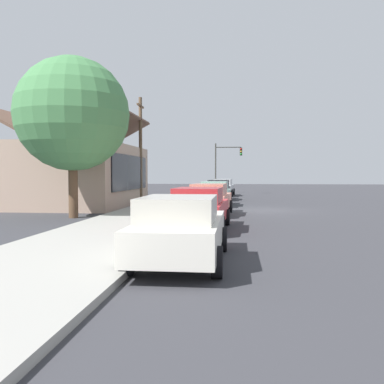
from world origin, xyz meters
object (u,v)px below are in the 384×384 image
object	(u,v)px
car_coral	(210,199)
utility_pole_wooden	(141,148)
car_silver	(223,187)
fire_hydrant_red	(188,201)
car_ivory	(181,229)
car_seafoam	(215,193)
traffic_light_main	(226,160)
car_cherry	(200,208)
shade_tree	(72,114)
car_charcoal	(219,190)

from	to	relation	value
car_coral	utility_pole_wooden	world-z (taller)	utility_pole_wooden
car_silver	fire_hydrant_red	xyz separation A→B (m)	(-15.12, 1.52, -0.32)
car_coral	fire_hydrant_red	bearing A→B (deg)	28.02
utility_pole_wooden	car_ivory	bearing A→B (deg)	-164.36
car_seafoam	traffic_light_main	xyz separation A→B (m)	(16.23, -0.23, 2.68)
car_cherry	car_seafoam	xyz separation A→B (m)	(11.92, 0.06, -0.00)
car_coral	shade_tree	world-z (taller)	shade_tree
car_cherry	shade_tree	bearing A→B (deg)	62.80
car_silver	car_charcoal	bearing A→B (deg)	-178.59
car_cherry	car_charcoal	bearing A→B (deg)	2.75
car_coral	utility_pole_wooden	distance (m)	10.29
shade_tree	car_cherry	bearing A→B (deg)	-119.62
car_charcoal	utility_pole_wooden	bearing A→B (deg)	127.42
utility_pole_wooden	car_charcoal	bearing A→B (deg)	-51.86
car_seafoam	fire_hydrant_red	distance (m)	3.22
car_seafoam	utility_pole_wooden	world-z (taller)	utility_pole_wooden
car_seafoam	traffic_light_main	size ratio (longest dim) A/B	0.91
shade_tree	car_silver	bearing A→B (deg)	-17.25
car_seafoam	car_silver	world-z (taller)	same
car_seafoam	car_charcoal	xyz separation A→B (m)	(6.26, 0.05, 0.00)
shade_tree	car_seafoam	bearing A→B (deg)	-37.10
utility_pole_wooden	fire_hydrant_red	size ratio (longest dim) A/B	10.56
car_ivory	car_silver	bearing A→B (deg)	0.23
car_charcoal	traffic_light_main	world-z (taller)	traffic_light_main
car_silver	traffic_light_main	xyz separation A→B (m)	(3.98, -0.14, 2.68)
car_silver	traffic_light_main	world-z (taller)	traffic_light_main
car_ivory	car_coral	bearing A→B (deg)	0.58
car_silver	fire_hydrant_red	distance (m)	15.20
car_coral	shade_tree	bearing A→B (deg)	112.58
car_coral	car_seafoam	size ratio (longest dim) A/B	1.02
car_coral	car_silver	size ratio (longest dim) A/B	1.00
car_charcoal	utility_pole_wooden	xyz separation A→B (m)	(-4.22, 5.38, 3.11)
car_seafoam	car_charcoal	bearing A→B (deg)	2.38
car_cherry	fire_hydrant_red	distance (m)	9.17
shade_tree	traffic_light_main	distance (m)	25.43
utility_pole_wooden	car_cherry	bearing A→B (deg)	-158.56
car_ivory	car_seafoam	bearing A→B (deg)	0.61
fire_hydrant_red	car_cherry	bearing A→B (deg)	-170.69
car_silver	shade_tree	distance (m)	21.91
car_cherry	utility_pole_wooden	bearing A→B (deg)	23.86
shade_tree	traffic_light_main	world-z (taller)	shade_tree
car_ivory	traffic_light_main	distance (m)	34.20
car_charcoal	car_seafoam	bearing A→B (deg)	179.73
car_charcoal	car_silver	bearing A→B (deg)	-2.09
car_coral	car_seafoam	bearing A→B (deg)	3.78
car_seafoam	fire_hydrant_red	world-z (taller)	car_seafoam
car_ivory	car_charcoal	distance (m)	24.13
car_cherry	car_coral	bearing A→B (deg)	2.41
car_coral	car_silver	world-z (taller)	same
car_charcoal	car_coral	bearing A→B (deg)	179.78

